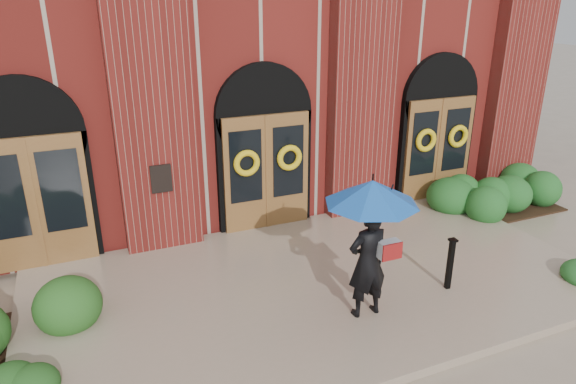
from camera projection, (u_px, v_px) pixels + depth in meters
ground at (322, 292)px, 9.13m from camera, size 90.00×90.00×0.00m
landing at (318, 284)px, 9.23m from camera, size 10.00×5.30×0.15m
church_building at (194, 46)px, 15.40m from camera, size 16.20×12.53×7.00m
man_with_umbrella at (370, 223)px, 7.70m from camera, size 1.45×1.45×2.28m
metal_post at (450, 263)px, 8.80m from camera, size 0.14×0.14×0.95m
hedge_wall_right at (491, 195)px, 12.39m from camera, size 3.25×1.30×0.83m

